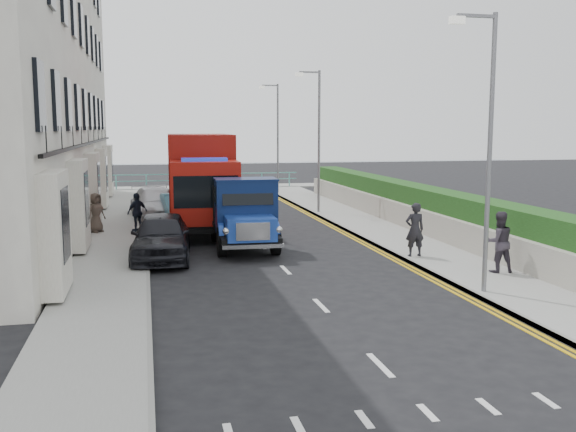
# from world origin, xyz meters

# --- Properties ---
(ground) EXTENTS (120.00, 120.00, 0.00)m
(ground) POSITION_xyz_m (0.00, 0.00, 0.00)
(ground) COLOR black
(ground) RESTS_ON ground
(pavement_west) EXTENTS (2.40, 38.00, 0.12)m
(pavement_west) POSITION_xyz_m (-5.20, 9.00, 0.06)
(pavement_west) COLOR gray
(pavement_west) RESTS_ON ground
(pavement_east) EXTENTS (2.60, 38.00, 0.12)m
(pavement_east) POSITION_xyz_m (5.30, 9.00, 0.06)
(pavement_east) COLOR gray
(pavement_east) RESTS_ON ground
(promenade) EXTENTS (30.00, 2.50, 0.12)m
(promenade) POSITION_xyz_m (0.00, 29.00, 0.06)
(promenade) COLOR gray
(promenade) RESTS_ON ground
(sea_plane) EXTENTS (120.00, 120.00, 0.00)m
(sea_plane) POSITION_xyz_m (0.00, 60.00, 0.00)
(sea_plane) COLOR slate
(sea_plane) RESTS_ON ground
(terrace_west) EXTENTS (6.31, 30.20, 14.25)m
(terrace_west) POSITION_xyz_m (-9.47, 13.00, 7.17)
(terrace_west) COLOR silver
(terrace_west) RESTS_ON ground
(garden_east) EXTENTS (1.45, 28.00, 1.75)m
(garden_east) POSITION_xyz_m (7.21, 9.00, 0.90)
(garden_east) COLOR #B2AD9E
(garden_east) RESTS_ON ground
(seafront_railing) EXTENTS (13.00, 0.08, 1.11)m
(seafront_railing) POSITION_xyz_m (0.00, 28.20, 0.58)
(seafront_railing) COLOR #59B2A5
(seafront_railing) RESTS_ON ground
(lamp_near) EXTENTS (1.23, 0.18, 7.00)m
(lamp_near) POSITION_xyz_m (4.18, -2.00, 4.00)
(lamp_near) COLOR slate
(lamp_near) RESTS_ON ground
(lamp_mid) EXTENTS (1.23, 0.18, 7.00)m
(lamp_mid) POSITION_xyz_m (4.18, 14.00, 4.00)
(lamp_mid) COLOR slate
(lamp_mid) RESTS_ON ground
(lamp_far) EXTENTS (1.23, 0.18, 7.00)m
(lamp_far) POSITION_xyz_m (4.18, 24.00, 4.00)
(lamp_far) COLOR slate
(lamp_far) RESTS_ON ground
(bedford_lorry) EXTENTS (2.28, 5.36, 2.50)m
(bedford_lorry) POSITION_xyz_m (-0.71, 5.28, 1.15)
(bedford_lorry) COLOR black
(bedford_lorry) RESTS_ON ground
(red_lorry) EXTENTS (2.84, 7.68, 3.97)m
(red_lorry) POSITION_xyz_m (-1.79, 10.35, 2.12)
(red_lorry) COLOR black
(red_lorry) RESTS_ON ground
(parked_car_front) EXTENTS (2.14, 4.62, 1.53)m
(parked_car_front) POSITION_xyz_m (-3.60, 4.37, 0.77)
(parked_car_front) COLOR black
(parked_car_front) RESTS_ON ground
(parked_car_mid) EXTENTS (1.84, 4.23, 1.35)m
(parked_car_mid) POSITION_xyz_m (-2.60, 12.00, 0.68)
(parked_car_mid) COLOR #5FABCB
(parked_car_mid) RESTS_ON ground
(parked_car_rear) EXTENTS (2.62, 5.23, 1.46)m
(parked_car_rear) POSITION_xyz_m (-3.60, 13.95, 0.73)
(parked_car_rear) COLOR silver
(parked_car_rear) RESTS_ON ground
(seafront_car_left) EXTENTS (2.98, 5.75, 1.55)m
(seafront_car_left) POSITION_xyz_m (-0.65, 22.58, 0.77)
(seafront_car_left) COLOR black
(seafront_car_left) RESTS_ON ground
(seafront_car_right) EXTENTS (1.92, 4.42, 1.49)m
(seafront_car_right) POSITION_xyz_m (0.50, 27.00, 0.74)
(seafront_car_right) COLOR #ACADB1
(seafront_car_right) RESTS_ON ground
(pedestrian_east_near) EXTENTS (0.65, 0.43, 1.74)m
(pedestrian_east_near) POSITION_xyz_m (4.40, 2.59, 0.99)
(pedestrian_east_near) COLOR black
(pedestrian_east_near) RESTS_ON pavement_east
(pedestrian_east_far) EXTENTS (0.92, 0.75, 1.76)m
(pedestrian_east_far) POSITION_xyz_m (5.81, -0.10, 1.00)
(pedestrian_east_far) COLOR #37303B
(pedestrian_east_far) RESTS_ON pavement_east
(pedestrian_west_near) EXTENTS (0.96, 0.84, 1.56)m
(pedestrian_west_near) POSITION_xyz_m (-4.40, 9.69, 0.90)
(pedestrian_west_near) COLOR black
(pedestrian_west_near) RESTS_ON pavement_west
(pedestrian_west_far) EXTENTS (0.90, 0.90, 1.57)m
(pedestrian_west_far) POSITION_xyz_m (-6.00, 9.84, 0.91)
(pedestrian_west_far) COLOR #483C34
(pedestrian_west_far) RESTS_ON pavement_west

